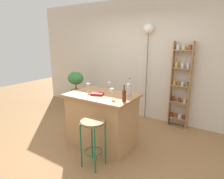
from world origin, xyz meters
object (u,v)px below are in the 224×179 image
(spice_shelf, at_px, (180,85))
(cookbook, at_px, (97,94))
(plant_stool, at_px, (77,104))
(wine_glass_center, at_px, (112,91))
(potted_plant, at_px, (76,82))
(bottle_sauce_amber, at_px, (124,95))
(bar_stool, at_px, (93,132))
(wine_glass_left, at_px, (88,86))
(wine_glass_right, at_px, (109,85))
(pendant_globe_light, at_px, (149,30))
(bottle_soda_blue, at_px, (129,90))

(spice_shelf, xyz_separation_m, cookbook, (-1.02, -1.57, 0.02))
(plant_stool, distance_m, wine_glass_center, 2.28)
(potted_plant, distance_m, bottle_sauce_amber, 2.37)
(bar_stool, relative_size, wine_glass_left, 4.48)
(wine_glass_right, bearing_deg, wine_glass_left, -136.34)
(potted_plant, relative_size, pendant_globe_light, 0.30)
(bottle_sauce_amber, height_order, bottle_soda_blue, bottle_soda_blue)
(potted_plant, relative_size, bottle_sauce_amber, 2.55)
(bottle_soda_blue, bearing_deg, wine_glass_right, 164.51)
(plant_stool, height_order, potted_plant, potted_plant)
(bottle_sauce_amber, distance_m, pendant_globe_light, 2.02)
(spice_shelf, relative_size, wine_glass_left, 11.26)
(bottle_sauce_amber, distance_m, cookbook, 0.59)
(wine_glass_right, xyz_separation_m, cookbook, (-0.02, -0.34, -0.10))
(wine_glass_center, distance_m, wine_glass_right, 0.47)
(spice_shelf, distance_m, wine_glass_left, 1.98)
(bar_stool, xyz_separation_m, spice_shelf, (0.70, 2.12, 0.39))
(bottle_sauce_amber, relative_size, wine_glass_center, 1.61)
(spice_shelf, relative_size, wine_glass_center, 11.26)
(spice_shelf, relative_size, wine_glass_right, 11.26)
(potted_plant, relative_size, wine_glass_right, 4.10)
(wine_glass_left, height_order, wine_glass_center, same)
(wine_glass_center, bearing_deg, spice_shelf, 66.15)
(spice_shelf, height_order, wine_glass_left, spice_shelf)
(wine_glass_center, distance_m, pendant_globe_light, 1.94)
(wine_glass_left, distance_m, pendant_globe_light, 1.92)
(bottle_soda_blue, bearing_deg, bar_stool, -104.38)
(bottle_sauce_amber, bearing_deg, pendant_globe_light, 101.62)
(pendant_globe_light, bearing_deg, bar_stool, -87.37)
(plant_stool, distance_m, wine_glass_right, 1.89)
(bar_stool, bearing_deg, spice_shelf, 71.87)
(wine_glass_right, bearing_deg, cookbook, -94.06)
(spice_shelf, height_order, plant_stool, spice_shelf)
(bottle_soda_blue, xyz_separation_m, wine_glass_center, (-0.20, -0.22, -0.00))
(potted_plant, xyz_separation_m, wine_glass_center, (1.81, -1.08, 0.25))
(spice_shelf, relative_size, bottle_soda_blue, 5.73)
(wine_glass_right, bearing_deg, potted_plant, 154.74)
(potted_plant, bearing_deg, bottle_sauce_amber, -28.65)
(plant_stool, height_order, cookbook, cookbook)
(spice_shelf, distance_m, cookbook, 1.88)
(bottle_sauce_amber, xyz_separation_m, pendant_globe_light, (-0.35, 1.69, 1.04))
(bar_stool, distance_m, pendant_globe_light, 2.66)
(wine_glass_left, xyz_separation_m, wine_glass_center, (0.57, -0.09, 0.00))
(potted_plant, distance_m, pendant_globe_light, 2.22)
(bottle_sauce_amber, xyz_separation_m, wine_glass_center, (-0.26, 0.05, 0.02))
(potted_plant, distance_m, wine_glass_center, 2.12)
(wine_glass_right, height_order, pendant_globe_light, pendant_globe_light)
(wine_glass_right, height_order, cookbook, wine_glass_right)
(pendant_globe_light, bearing_deg, bottle_soda_blue, -78.35)
(bottle_sauce_amber, height_order, wine_glass_center, bottle_sauce_amber)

